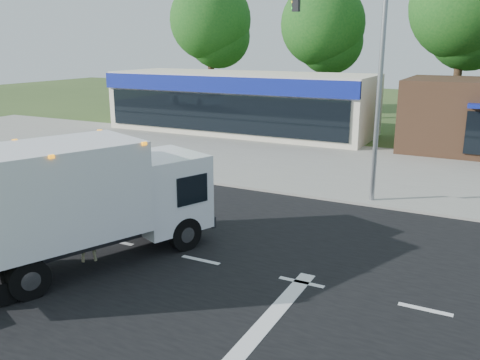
{
  "coord_description": "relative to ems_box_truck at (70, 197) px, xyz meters",
  "views": [
    {
      "loc": [
        7.0,
        -11.2,
        5.88
      ],
      "look_at": [
        -0.11,
        2.63,
        1.7
      ],
      "focal_mm": 38.0,
      "sensor_mm": 36.0,
      "label": 1
    }
  ],
  "objects": [
    {
      "name": "emergency_worker",
      "position": [
        0.08,
        0.44,
        -1.05
      ],
      "size": [
        0.76,
        0.77,
        1.9
      ],
      "rotation": [
        0.0,
        0.0,
        0.81
      ],
      "color": "#BFB67F",
      "rests_on": "ground"
    },
    {
      "name": "lane_markings",
      "position": [
        4.19,
        0.51,
        -1.97
      ],
      "size": [
        55.2,
        7.0,
        0.01
      ],
      "color": "silver",
      "rests_on": "road_asphalt"
    },
    {
      "name": "retail_strip_mall",
      "position": [
        -6.16,
        21.79,
        0.03
      ],
      "size": [
        18.0,
        6.2,
        4.0
      ],
      "color": "beige",
      "rests_on": "ground"
    },
    {
      "name": "parking_apron",
      "position": [
        2.84,
        15.86,
        -1.97
      ],
      "size": [
        60.0,
        9.0,
        0.02
      ],
      "primitive_type": "cube",
      "color": "gray",
      "rests_on": "ground"
    },
    {
      "name": "background_trees",
      "position": [
        1.99,
        30.03,
        5.4
      ],
      "size": [
        36.77,
        7.39,
        12.1
      ],
      "color": "#332114",
      "rests_on": "ground"
    },
    {
      "name": "sidewalk",
      "position": [
        2.84,
        10.06,
        -1.92
      ],
      "size": [
        60.0,
        2.4,
        0.12
      ],
      "primitive_type": "cube",
      "color": "gray",
      "rests_on": "ground"
    },
    {
      "name": "traffic_signal_pole",
      "position": [
        5.19,
        9.46,
        2.94
      ],
      "size": [
        3.51,
        0.25,
        8.0
      ],
      "color": "gray",
      "rests_on": "ground"
    },
    {
      "name": "road_asphalt",
      "position": [
        2.84,
        1.86,
        -1.98
      ],
      "size": [
        60.0,
        14.0,
        0.02
      ],
      "primitive_type": "cube",
      "color": "black",
      "rests_on": "ground"
    },
    {
      "name": "ems_box_truck",
      "position": [
        0.0,
        0.0,
        0.0
      ],
      "size": [
        5.13,
        8.09,
        3.44
      ],
      "rotation": [
        0.0,
        0.0,
        1.18
      ],
      "color": "black",
      "rests_on": "ground"
    },
    {
      "name": "ground",
      "position": [
        2.84,
        1.86,
        -1.98
      ],
      "size": [
        120.0,
        120.0,
        0.0
      ],
      "primitive_type": "plane",
      "color": "#385123",
      "rests_on": "ground"
    }
  ]
}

